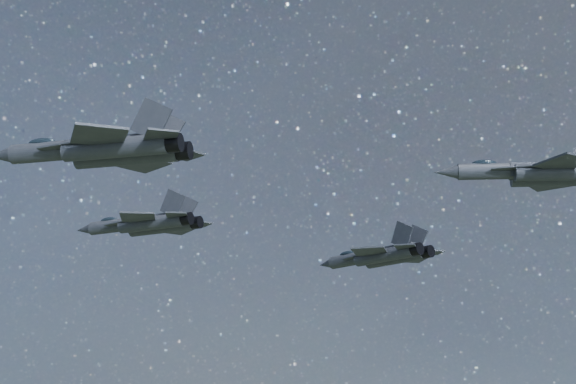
% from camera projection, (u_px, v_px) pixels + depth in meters
% --- Properties ---
extents(jet_lead, '(16.76, 11.95, 4.28)m').
position_uv_depth(jet_lead, '(147.00, 224.00, 97.42)').
color(jet_lead, '#2E3139').
extents(jet_left, '(17.29, 11.55, 4.38)m').
position_uv_depth(jet_left, '(381.00, 256.00, 102.67)').
color(jet_left, '#2E3139').
extents(jet_right, '(17.42, 11.91, 4.37)m').
position_uv_depth(jet_right, '(105.00, 150.00, 66.45)').
color(jet_right, '#2E3139').
extents(jet_slot, '(16.04, 10.55, 4.12)m').
position_uv_depth(jet_slot, '(543.00, 173.00, 76.03)').
color(jet_slot, '#2E3139').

